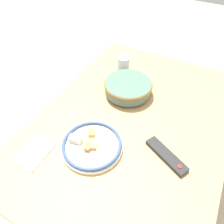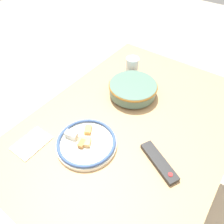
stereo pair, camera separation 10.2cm
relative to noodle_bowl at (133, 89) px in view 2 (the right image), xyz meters
The scene contains 7 objects.
ground_plane 0.81m from the noodle_bowl, 33.24° to the left, with size 8.00×8.00×0.00m, color #B7A88E.
dining_table 0.23m from the noodle_bowl, 33.24° to the left, with size 1.21×0.86×0.74m.
noodle_bowl is the anchor object (origin of this frame).
food_plate 0.39m from the noodle_bowl, ahead, with size 0.26×0.26×0.04m.
tv_remote 0.42m from the noodle_bowl, 46.97° to the left, with size 0.13×0.20×0.02m.
drinking_glass 0.18m from the noodle_bowl, 146.06° to the right, with size 0.07×0.07×0.11m.
folded_napkin 0.56m from the noodle_bowl, 19.01° to the right, with size 0.15×0.11×0.01m.
Camera 2 is at (0.61, 0.32, 1.51)m, focal length 35.00 mm.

